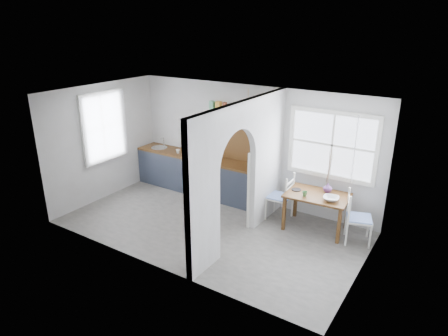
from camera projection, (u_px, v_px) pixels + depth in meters
The scene contains 26 objects.
floor at pixel (210, 227), 7.93m from camera, with size 5.80×3.20×0.01m, color gray.
ceiling at pixel (209, 97), 7.03m from camera, with size 5.80×3.20×0.01m, color silver.
walls at pixel (210, 166), 7.48m from camera, with size 5.81×3.21×2.60m.
partition at pixel (244, 164), 7.12m from camera, with size 0.12×3.20×2.60m.
kitchen_window at pixel (103, 127), 8.82m from camera, with size 0.10×1.16×1.50m, color white, non-canonical shape.
nook_window at pixel (332, 145), 7.69m from camera, with size 1.76×0.10×1.30m, color white, non-canonical shape.
counter at pixel (203, 174), 9.39m from camera, with size 3.50×0.60×0.90m.
sink at pixel (159, 148), 9.88m from camera, with size 0.40×0.40×0.02m, color silver.
backsplash at pixel (243, 141), 8.81m from camera, with size 1.65×0.03×0.90m, color brown.
shelf at pixel (241, 113), 8.51m from camera, with size 1.75×0.20×0.21m.
pendant_lamp at pixel (248, 124), 8.11m from camera, with size 0.26×0.26×0.16m, color beige.
utensil_rail at pixel (261, 151), 7.83m from camera, with size 0.02×0.02×0.50m, color silver.
dining_table at pixel (316, 212), 7.75m from camera, with size 1.18×0.79×0.74m, color #543016, non-canonical shape.
chair_left at pixel (280, 196), 8.13m from camera, with size 0.45×0.45×0.99m, color white, non-canonical shape.
chair_right at pixel (359, 218), 7.25m from camera, with size 0.45×0.45×0.98m, color white, non-canonical shape.
kettle at pixel (260, 166), 8.31m from camera, with size 0.20×0.16×0.24m, color silver, non-canonical shape.
mug_a at pixel (178, 151), 9.45m from camera, with size 0.10×0.10×0.09m, color white.
mug_b at pixel (185, 152), 9.43m from camera, with size 0.11×0.11×0.09m, color white.
knife_block at pixel (199, 150), 9.29m from camera, with size 0.11×0.16×0.25m, color black.
jar at pixel (210, 155), 9.10m from camera, with size 0.11×0.11×0.17m, color olive.
towel_magenta at pixel (260, 204), 8.30m from camera, with size 0.02×0.03×0.54m, color #D62450.
towel_orange at pixel (259, 205), 8.29m from camera, with size 0.02×0.03×0.54m, color orange.
bowl at pixel (331, 199), 7.36m from camera, with size 0.29×0.29×0.07m, color silver.
table_cup at pixel (305, 194), 7.53m from camera, with size 0.10×0.10×0.09m, color #3C723E.
plate at pixel (296, 190), 7.82m from camera, with size 0.19×0.19×0.02m, color black.
vase at pixel (328, 188), 7.71m from camera, with size 0.17×0.17×0.18m, color #64397A.
Camera 1 is at (4.04, -5.76, 3.86)m, focal length 32.00 mm.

